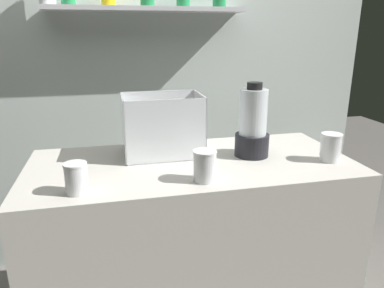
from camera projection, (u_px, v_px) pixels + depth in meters
counter at (192, 251)px, 1.70m from camera, size 1.40×0.64×0.90m
back_wall_unit at (163, 63)px, 2.17m from camera, size 2.60×0.24×2.50m
carrot_display_bin at (162, 136)px, 1.64m from camera, size 0.35×0.24×0.28m
blender_pitcher at (253, 126)px, 1.61m from camera, size 0.15×0.15×0.33m
juice_cup_mango_far_left at (76, 180)px, 1.25m from camera, size 0.08×0.08×0.11m
juice_cup_carrot_left at (204, 167)px, 1.35m from camera, size 0.09×0.09×0.12m
juice_cup_mango_middle at (330, 149)px, 1.56m from camera, size 0.09×0.09×0.12m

